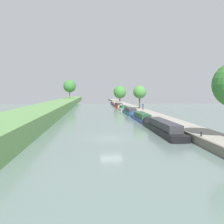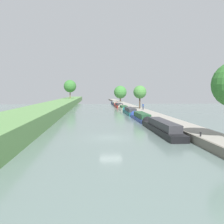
{
  "view_description": "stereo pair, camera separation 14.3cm",
  "coord_description": "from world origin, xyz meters",
  "views": [
    {
      "loc": [
        -2.21,
        -28.82,
        5.22
      ],
      "look_at": [
        2.02,
        24.19,
        1.0
      ],
      "focal_mm": 41.05,
      "sensor_mm": 36.0,
      "label": 1
    },
    {
      "loc": [
        -2.07,
        -28.83,
        5.22
      ],
      "look_at": [
        2.02,
        24.19,
        1.0
      ],
      "focal_mm": 41.05,
      "sensor_mm": 36.0,
      "label": 2
    }
  ],
  "objects": [
    {
      "name": "tree_leftbank_upstream",
      "position": [
        -12.03,
        87.57,
        7.7
      ],
      "size": [
        5.58,
        5.58,
        8.26
      ],
      "color": "brown",
      "rests_on": "left_grassy_bank"
    },
    {
      "name": "mooring_bollard_near",
      "position": [
        8.61,
        -4.52,
        1.03
      ],
      "size": [
        0.16,
        0.16,
        0.45
      ],
      "color": "black",
      "rests_on": "right_towpath"
    },
    {
      "name": "narrowboat_red",
      "position": [
        6.8,
        57.54,
        0.58
      ],
      "size": [
        2.12,
        13.54,
        2.05
      ],
      "color": "maroon",
      "rests_on": "ground_plane"
    },
    {
      "name": "narrowboat_cream",
      "position": [
        6.75,
        44.21,
        0.54
      ],
      "size": [
        1.99,
        10.35,
        1.92
      ],
      "color": "beige",
      "rests_on": "ground_plane"
    },
    {
      "name": "right_towpath",
      "position": [
        10.04,
        0.0,
        0.4
      ],
      "size": [
        3.45,
        260.0,
        0.81
      ],
      "color": "gray",
      "rests_on": "ground_plane"
    },
    {
      "name": "narrowboat_teal",
      "position": [
        6.7,
        31.15,
        0.62
      ],
      "size": [
        1.96,
        13.19,
        2.11
      ],
      "color": "#195B60",
      "rests_on": "ground_plane"
    },
    {
      "name": "stone_quay",
      "position": [
        8.19,
        0.0,
        0.43
      ],
      "size": [
        0.25,
        260.0,
        0.86
      ],
      "color": "#6B665B",
      "rests_on": "ground_plane"
    },
    {
      "name": "mooring_bollard_far",
      "position": [
        8.61,
        81.78,
        1.03
      ],
      "size": [
        0.16,
        0.16,
        0.45
      ],
      "color": "black",
      "rests_on": "right_towpath"
    },
    {
      "name": "left_grassy_bank",
      "position": [
        -12.02,
        0.0,
        1.12
      ],
      "size": [
        7.42,
        260.0,
        2.24
      ],
      "color": "#5B894C",
      "rests_on": "ground_plane"
    },
    {
      "name": "tree_rightbank_midfar",
      "position": [
        10.59,
        86.56,
        5.02
      ],
      "size": [
        5.77,
        5.77,
        7.11
      ],
      "color": "brown",
      "rests_on": "right_towpath"
    },
    {
      "name": "narrowboat_black",
      "position": [
        6.73,
        3.48,
        0.67
      ],
      "size": [
        1.91,
        15.45,
        2.16
      ],
      "color": "black",
      "rests_on": "ground_plane"
    },
    {
      "name": "narrowboat_navy",
      "position": [
        6.93,
        73.89,
        0.49
      ],
      "size": [
        1.95,
        16.92,
        1.85
      ],
      "color": "#141E42",
      "rests_on": "ground_plane"
    },
    {
      "name": "ground_plane",
      "position": [
        0.0,
        0.0,
        0.0
      ],
      "size": [
        160.0,
        160.0,
        0.0
      ],
      "primitive_type": "plane",
      "color": "slate"
    },
    {
      "name": "person_walking",
      "position": [
        10.4,
        33.29,
        1.68
      ],
      "size": [
        0.34,
        0.34,
        1.66
      ],
      "color": "#282D42",
      "rests_on": "right_towpath"
    },
    {
      "name": "tree_rightbank_midnear",
      "position": [
        10.42,
        37.81,
        5.11
      ],
      "size": [
        3.43,
        3.43,
        6.05
      ],
      "color": "#4C3828",
      "rests_on": "right_towpath"
    },
    {
      "name": "narrowboat_blue",
      "position": [
        6.84,
        17.94,
        0.56
      ],
      "size": [
        1.96,
        12.93,
        2.07
      ],
      "color": "#283D93",
      "rests_on": "ground_plane"
    }
  ]
}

